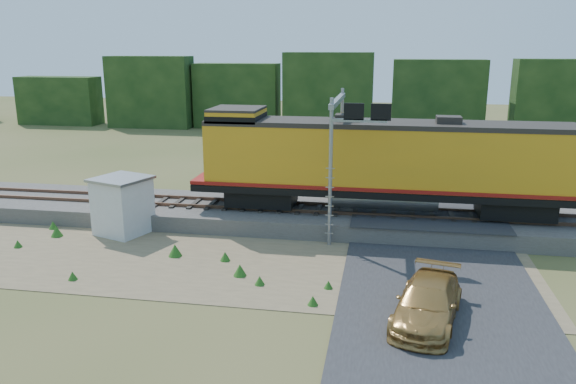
% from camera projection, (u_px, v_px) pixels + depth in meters
% --- Properties ---
extents(ground, '(140.00, 140.00, 0.00)m').
position_uv_depth(ground, '(255.00, 268.00, 22.22)').
color(ground, '#475123').
rests_on(ground, ground).
extents(ballast, '(70.00, 5.00, 0.80)m').
position_uv_depth(ballast, '(282.00, 215.00, 27.84)').
color(ballast, slate).
rests_on(ballast, ground).
extents(rails, '(70.00, 1.54, 0.16)m').
position_uv_depth(rails, '(282.00, 206.00, 27.72)').
color(rails, brown).
rests_on(rails, ballast).
extents(dirt_shoulder, '(26.00, 8.00, 0.03)m').
position_uv_depth(dirt_shoulder, '(210.00, 260.00, 23.03)').
color(dirt_shoulder, '#8C7754').
rests_on(dirt_shoulder, ground).
extents(road, '(7.00, 66.00, 0.86)m').
position_uv_depth(road, '(435.00, 271.00, 21.74)').
color(road, '#38383A').
rests_on(road, ground).
extents(tree_line_north, '(130.00, 3.00, 6.50)m').
position_uv_depth(tree_line_north, '(339.00, 101.00, 57.68)').
color(tree_line_north, black).
rests_on(tree_line_north, ground).
extents(weed_clumps, '(15.00, 6.20, 0.56)m').
position_uv_depth(weed_clumps, '(172.00, 262.00, 22.90)').
color(weed_clumps, '#28601B').
rests_on(weed_clumps, ground).
extents(locomotive, '(18.30, 2.79, 4.72)m').
position_uv_depth(locomotive, '(380.00, 161.00, 26.34)').
color(locomotive, black).
rests_on(locomotive, rails).
extents(shed, '(2.89, 2.89, 2.69)m').
position_uv_depth(shed, '(123.00, 205.00, 26.08)').
color(shed, silver).
rests_on(shed, ground).
extents(signal_gantry, '(2.56, 6.20, 6.47)m').
position_uv_depth(signal_gantry, '(343.00, 129.00, 25.61)').
color(signal_gantry, gray).
rests_on(signal_gantry, ground).
extents(car, '(2.76, 4.80, 1.31)m').
position_uv_depth(car, '(428.00, 303.00, 17.77)').
color(car, '#B28542').
rests_on(car, ground).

